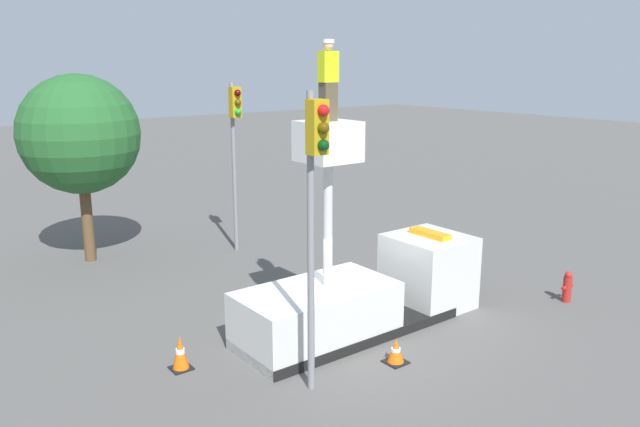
{
  "coord_description": "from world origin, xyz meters",
  "views": [
    {
      "loc": [
        -9.16,
        -10.9,
        6.47
      ],
      "look_at": [
        -1.48,
        -0.83,
        3.37
      ],
      "focal_mm": 35.0,
      "sensor_mm": 36.0,
      "label": 1
    }
  ],
  "objects_px": {
    "traffic_light_across": "(235,134)",
    "tree_left_bg": "(80,135)",
    "bucket_truck": "(363,291)",
    "worker": "(328,80)",
    "traffic_cone_rear": "(180,353)",
    "traffic_light_pole": "(315,187)",
    "traffic_cone_curbside": "(396,352)",
    "fire_hydrant": "(567,287)"
  },
  "relations": [
    {
      "from": "worker",
      "to": "fire_hydrant",
      "type": "bearing_deg",
      "value": -17.89
    },
    {
      "from": "traffic_light_across",
      "to": "tree_left_bg",
      "type": "bearing_deg",
      "value": 155.13
    },
    {
      "from": "traffic_light_pole",
      "to": "traffic_cone_curbside",
      "type": "height_order",
      "value": "traffic_light_pole"
    },
    {
      "from": "traffic_cone_rear",
      "to": "traffic_cone_curbside",
      "type": "distance_m",
      "value": 4.69
    },
    {
      "from": "tree_left_bg",
      "to": "traffic_cone_rear",
      "type": "bearing_deg",
      "value": -95.78
    },
    {
      "from": "worker",
      "to": "traffic_light_pole",
      "type": "xyz_separation_m",
      "value": [
        -1.71,
        -1.79,
        -1.87
      ]
    },
    {
      "from": "traffic_cone_rear",
      "to": "traffic_cone_curbside",
      "type": "relative_size",
      "value": 1.35
    },
    {
      "from": "tree_left_bg",
      "to": "traffic_cone_curbside",
      "type": "bearing_deg",
      "value": -75.4
    },
    {
      "from": "traffic_light_across",
      "to": "traffic_cone_curbside",
      "type": "distance_m",
      "value": 10.27
    },
    {
      "from": "traffic_light_pole",
      "to": "bucket_truck",
      "type": "bearing_deg",
      "value": 32.33
    },
    {
      "from": "bucket_truck",
      "to": "traffic_light_across",
      "type": "height_order",
      "value": "traffic_light_across"
    },
    {
      "from": "traffic_light_pole",
      "to": "worker",
      "type": "bearing_deg",
      "value": 46.26
    },
    {
      "from": "bucket_truck",
      "to": "traffic_cone_rear",
      "type": "distance_m",
      "value": 4.68
    },
    {
      "from": "bucket_truck",
      "to": "traffic_cone_rear",
      "type": "height_order",
      "value": "bucket_truck"
    },
    {
      "from": "tree_left_bg",
      "to": "bucket_truck",
      "type": "bearing_deg",
      "value": -68.97
    },
    {
      "from": "traffic_cone_rear",
      "to": "worker",
      "type": "bearing_deg",
      "value": -11.48
    },
    {
      "from": "traffic_light_pole",
      "to": "traffic_cone_rear",
      "type": "height_order",
      "value": "traffic_light_pole"
    },
    {
      "from": "worker",
      "to": "traffic_cone_rear",
      "type": "relative_size",
      "value": 2.29
    },
    {
      "from": "traffic_cone_rear",
      "to": "traffic_light_pole",
      "type": "bearing_deg",
      "value": -54.8
    },
    {
      "from": "worker",
      "to": "traffic_light_across",
      "type": "bearing_deg",
      "value": 75.73
    },
    {
      "from": "traffic_light_pole",
      "to": "traffic_cone_curbside",
      "type": "distance_m",
      "value": 4.48
    },
    {
      "from": "traffic_light_across",
      "to": "fire_hydrant",
      "type": "bearing_deg",
      "value": -63.63
    },
    {
      "from": "fire_hydrant",
      "to": "traffic_cone_curbside",
      "type": "xyz_separation_m",
      "value": [
        -6.28,
        0.26,
        -0.16
      ]
    },
    {
      "from": "worker",
      "to": "traffic_light_across",
      "type": "distance_m",
      "value": 8.0
    },
    {
      "from": "fire_hydrant",
      "to": "traffic_cone_rear",
      "type": "distance_m",
      "value": 10.57
    },
    {
      "from": "traffic_cone_rear",
      "to": "traffic_light_across",
      "type": "bearing_deg",
      "value": 51.67
    },
    {
      "from": "traffic_cone_curbside",
      "to": "bucket_truck",
      "type": "bearing_deg",
      "value": 70.04
    },
    {
      "from": "traffic_light_pole",
      "to": "fire_hydrant",
      "type": "distance_m",
      "value": 9.23
    },
    {
      "from": "traffic_light_pole",
      "to": "tree_left_bg",
      "type": "bearing_deg",
      "value": 94.32
    },
    {
      "from": "traffic_cone_rear",
      "to": "tree_left_bg",
      "type": "xyz_separation_m",
      "value": [
        0.9,
        8.88,
        3.83
      ]
    },
    {
      "from": "bucket_truck",
      "to": "tree_left_bg",
      "type": "distance_m",
      "value": 10.77
    },
    {
      "from": "traffic_light_across",
      "to": "traffic_cone_rear",
      "type": "xyz_separation_m",
      "value": [
        -5.38,
        -6.81,
        -3.73
      ]
    },
    {
      "from": "traffic_cone_rear",
      "to": "tree_left_bg",
      "type": "relative_size",
      "value": 0.12
    },
    {
      "from": "bucket_truck",
      "to": "traffic_cone_curbside",
      "type": "distance_m",
      "value": 2.14
    },
    {
      "from": "worker",
      "to": "traffic_light_across",
      "type": "height_order",
      "value": "worker"
    },
    {
      "from": "traffic_light_across",
      "to": "tree_left_bg",
      "type": "relative_size",
      "value": 0.95
    },
    {
      "from": "traffic_light_across",
      "to": "fire_hydrant",
      "type": "height_order",
      "value": "traffic_light_across"
    },
    {
      "from": "fire_hydrant",
      "to": "tree_left_bg",
      "type": "relative_size",
      "value": 0.14
    },
    {
      "from": "tree_left_bg",
      "to": "traffic_light_across",
      "type": "bearing_deg",
      "value": -24.87
    },
    {
      "from": "traffic_light_pole",
      "to": "traffic_cone_rear",
      "type": "bearing_deg",
      "value": 125.2
    },
    {
      "from": "worker",
      "to": "traffic_cone_rear",
      "type": "xyz_separation_m",
      "value": [
        -3.47,
        0.7,
        -5.71
      ]
    },
    {
      "from": "bucket_truck",
      "to": "worker",
      "type": "relative_size",
      "value": 3.8
    }
  ]
}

